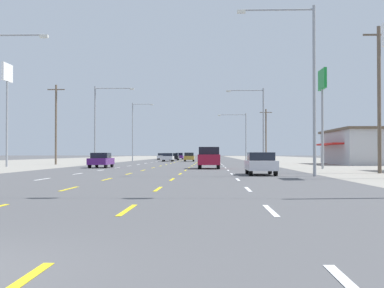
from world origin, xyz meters
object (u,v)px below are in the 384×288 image
Objects in this scene: hatchback_inner_left_distant_a at (179,156)px; sedan_far_left_mid at (101,160)px; sedan_far_right_nearest at (261,163)px; streetlight_left_row_2 at (134,128)px; sedan_inner_left_farther at (174,157)px; streetlight_left_row_1 at (99,119)px; streetlight_right_row_1 at (259,120)px; suv_inner_right_near at (209,157)px; streetlight_right_row_2 at (242,132)px; pole_sign_right_row_1 at (322,91)px; sedan_inner_left_midfar at (168,157)px; hatchback_center_turn_far at (189,157)px; sedan_far_left_farthest at (162,156)px; pole_sign_left_row_1 at (7,87)px; streetlight_right_row_0 at (306,76)px.

sedan_far_left_mid is at bearing -92.80° from hatchback_inner_left_distant_a.
streetlight_left_row_2 is at bearing 105.98° from sedan_far_right_nearest.
sedan_inner_left_farther is 0.47× the size of streetlight_left_row_1.
sedan_inner_left_farther is 45.44m from streetlight_right_row_1.
suv_inner_right_near is at bearing -112.20° from streetlight_right_row_1.
streetlight_left_row_2 is 19.34m from streetlight_right_row_2.
pole_sign_right_row_1 is (10.34, -0.04, 6.10)m from suv_inner_right_near.
sedan_far_right_nearest is 1.15× the size of hatchback_inner_left_distant_a.
hatchback_center_turn_far is (3.65, 0.45, 0.03)m from sedan_inner_left_midfar.
pole_sign_right_row_1 reaches higher than sedan_inner_left_farther.
sedan_far_right_nearest is at bearing -74.02° from streetlight_left_row_2.
streetlight_left_row_2 is at bearing 93.98° from sedan_far_left_mid.
streetlight_left_row_1 reaches higher than hatchback_center_turn_far.
streetlight_right_row_1 reaches higher than sedan_far_left_mid.
sedan_far_left_farthest is 62.92m from pole_sign_left_row_1.
hatchback_center_turn_far is at bearing 107.97° from pole_sign_right_row_1.
sedan_far_left_farthest is (-14.00, 81.39, 0.00)m from sedan_far_right_nearest.
sedan_inner_left_farther is 54.26m from pole_sign_left_row_1.
streetlight_left_row_2 reaches higher than sedan_inner_left_midfar.
streetlight_right_row_0 is (13.05, -89.14, 5.32)m from hatchback_inner_left_distant_a.
sedan_inner_left_farther is 0.42× the size of pole_sign_left_row_1.
pole_sign_left_row_1 is at bearing 141.10° from sedan_far_right_nearest.
sedan_inner_left_midfar is at bearing -172.95° from hatchback_center_turn_far.
streetlight_left_row_1 reaches higher than hatchback_inner_left_distant_a.
streetlight_right_row_2 is at bearing 57.86° from streetlight_left_row_1.
streetlight_left_row_2 reaches higher than sedan_inner_left_farther.
pole_sign_right_row_1 is at bearing -73.46° from streetlight_right_row_1.
sedan_far_right_nearest is at bearing -59.65° from streetlight_left_row_1.
streetlight_right_row_2 is at bearing 68.92° from sedan_far_left_mid.
sedan_far_left_farthest is at bearing 99.76° from sedan_far_right_nearest.
streetlight_left_row_2 is at bearing 122.59° from streetlight_right_row_1.
pole_sign_left_row_1 reaches higher than sedan_inner_left_midfar.
sedan_far_left_mid is 0.43× the size of streetlight_left_row_2.
pole_sign_right_row_1 is at bearing -72.03° from hatchback_center_turn_far.
hatchback_center_turn_far is at bearing -83.44° from hatchback_inner_left_distant_a.
hatchback_inner_left_distant_a is 0.42× the size of streetlight_right_row_1.
suv_inner_right_near is 1.09× the size of sedan_inner_left_midfar.
streetlight_right_row_2 is (19.32, 0.00, -0.86)m from streetlight_left_row_2.
sedan_far_right_nearest is 0.47× the size of streetlight_left_row_1.
streetlight_right_row_0 is at bearing -48.12° from sedan_far_left_mid.
pole_sign_left_row_1 is 1.18× the size of streetlight_right_row_1.
streetlight_right_row_1 reaches higher than sedan_inner_left_farther.
sedan_inner_left_farther is 0.50× the size of pole_sign_right_row_1.
streetlight_left_row_1 is at bearing 132.22° from suv_inner_right_near.
streetlight_right_row_2 reaches higher than sedan_inner_left_midfar.
sedan_far_left_mid is 40.76m from hatchback_center_turn_far.
sedan_inner_left_farther is (-0.03, 15.55, 0.00)m from sedan_inner_left_midfar.
sedan_far_right_nearest is 28.97m from streetlight_right_row_1.
streetlight_right_row_0 is at bearing -80.76° from hatchback_center_turn_far.
streetlight_right_row_0 reaches higher than streetlight_right_row_1.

